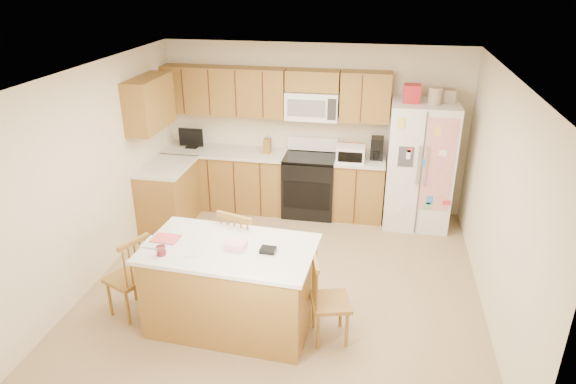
% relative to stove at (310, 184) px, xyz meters
% --- Properties ---
extents(ground, '(4.50, 4.50, 0.00)m').
position_rel_stove_xyz_m(ground, '(0.00, -1.94, -0.47)').
color(ground, '#926F47').
rests_on(ground, ground).
extents(room_shell, '(4.60, 4.60, 2.52)m').
position_rel_stove_xyz_m(room_shell, '(0.00, -1.94, 0.97)').
color(room_shell, beige).
rests_on(room_shell, ground).
extents(cabinetry, '(3.36, 1.56, 2.15)m').
position_rel_stove_xyz_m(cabinetry, '(-0.98, -0.15, 0.44)').
color(cabinetry, olive).
rests_on(cabinetry, ground).
extents(stove, '(0.76, 0.65, 1.13)m').
position_rel_stove_xyz_m(stove, '(0.00, 0.00, 0.00)').
color(stove, black).
rests_on(stove, ground).
extents(refrigerator, '(0.90, 0.79, 2.04)m').
position_rel_stove_xyz_m(refrigerator, '(1.57, -0.06, 0.45)').
color(refrigerator, white).
rests_on(refrigerator, ground).
extents(island, '(1.75, 1.09, 1.02)m').
position_rel_stove_xyz_m(island, '(-0.41, -2.83, -0.00)').
color(island, olive).
rests_on(island, ground).
extents(windsor_chair_left, '(0.52, 0.53, 0.95)m').
position_rel_stove_xyz_m(windsor_chair_left, '(-1.52, -2.85, -0.02)').
color(windsor_chair_left, olive).
rests_on(windsor_chair_left, ground).
extents(windsor_chair_back, '(0.57, 0.55, 1.06)m').
position_rel_stove_xyz_m(windsor_chair_back, '(-0.43, -2.24, 0.03)').
color(windsor_chair_back, olive).
rests_on(windsor_chair_back, ground).
extents(windsor_chair_right, '(0.47, 0.48, 0.92)m').
position_rel_stove_xyz_m(windsor_chair_right, '(0.60, -2.87, -0.04)').
color(windsor_chair_right, olive).
rests_on(windsor_chair_right, ground).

